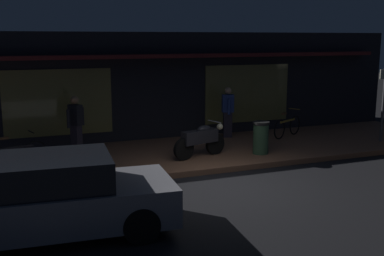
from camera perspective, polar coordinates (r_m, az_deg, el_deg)
The scene contains 11 objects.
ground_plane at distance 11.05m, azimuth 4.07°, elevation -7.09°, with size 60.00×60.00×0.00m, color black.
sidewalk_slab at distance 13.69m, azimuth -1.33°, elevation -3.19°, with size 18.00×4.00×0.15m, color brown.
storefront_building at distance 16.58m, azimuth -5.40°, elevation 5.31°, with size 18.00×3.30×3.60m.
motorcycle at distance 12.96m, azimuth 1.08°, elevation -1.40°, with size 1.67×0.69×0.97m.
bicycle_parked at distance 15.93m, azimuth 11.54°, elevation 0.20°, with size 1.49×0.80×0.91m.
bicycle_extra at distance 12.63m, azimuth -20.69°, elevation -3.08°, with size 1.61×0.56×0.91m.
person_photographer at distance 13.55m, azimuth -13.97°, elevation 0.47°, with size 0.55×0.44×1.67m.
person_bystander at distance 15.53m, azimuth 4.38°, elevation 2.06°, with size 0.43×0.61×1.67m.
sign_post at distance 16.00m, azimuth 22.32°, elevation 3.28°, with size 0.44×0.09×2.40m.
trash_bin at distance 13.46m, azimuth 8.37°, elevation -1.15°, with size 0.48×0.48×0.93m.
parked_car_far at distance 8.54m, azimuth -16.60°, elevation -8.02°, with size 4.22×2.07×1.42m.
Camera 1 is at (-4.55, -9.48, 3.41)m, focal length 43.78 mm.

